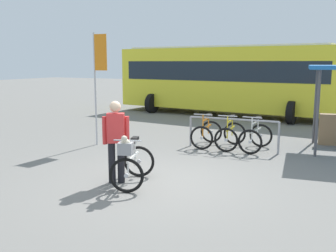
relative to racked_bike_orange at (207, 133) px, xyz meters
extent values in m
plane|color=slate|center=(0.31, -3.62, -0.37)|extent=(80.00, 80.00, 0.00)
cylinder|color=#99999E|center=(-0.41, -0.20, 0.06)|extent=(0.06, 0.06, 0.85)
cylinder|color=#99999E|center=(2.04, -0.08, 0.06)|extent=(0.06, 0.06, 0.85)
cylinder|color=#99999E|center=(0.81, -0.14, 0.48)|extent=(2.45, 0.16, 0.05)
torus|color=black|center=(-0.05, 0.51, -0.04)|extent=(0.66, 0.14, 0.66)
cylinder|color=#B7B7BC|center=(-0.05, 0.51, -0.04)|extent=(0.09, 0.07, 0.08)
torus|color=black|center=(0.05, -0.51, -0.04)|extent=(0.66, 0.14, 0.66)
cylinder|color=#B7B7BC|center=(0.05, -0.51, -0.04)|extent=(0.09, 0.07, 0.08)
cube|color=orange|center=(0.00, 0.00, 0.19)|extent=(0.12, 0.92, 0.04)
cube|color=orange|center=(0.00, -0.05, 0.41)|extent=(0.09, 0.61, 0.04)
cylinder|color=orange|center=(-0.02, 0.18, 0.24)|extent=(0.03, 0.03, 0.55)
cube|color=black|center=(-0.02, 0.18, 0.51)|extent=(0.14, 0.25, 0.06)
cylinder|color=orange|center=(0.04, -0.38, 0.28)|extent=(0.03, 0.03, 0.63)
cylinder|color=#B7B7BC|center=(0.04, -0.38, 0.59)|extent=(0.52, 0.08, 0.03)
torus|color=black|center=(0.66, 0.54, -0.04)|extent=(0.66, 0.11, 0.66)
cylinder|color=#B7B7BC|center=(0.66, 0.54, -0.04)|extent=(0.08, 0.07, 0.08)
torus|color=black|center=(0.74, -0.47, -0.04)|extent=(0.66, 0.11, 0.66)
cylinder|color=#B7B7BC|center=(0.74, -0.47, -0.04)|extent=(0.08, 0.07, 0.08)
cube|color=yellow|center=(0.70, 0.03, 0.19)|extent=(0.10, 0.92, 0.04)
cube|color=yellow|center=(0.70, -0.02, 0.41)|extent=(0.08, 0.61, 0.04)
cylinder|color=yellow|center=(0.69, 0.22, 0.24)|extent=(0.03, 0.03, 0.55)
cube|color=black|center=(0.69, 0.22, 0.51)|extent=(0.14, 0.25, 0.06)
cylinder|color=yellow|center=(0.73, -0.35, 0.28)|extent=(0.03, 0.03, 0.63)
cylinder|color=#B7B7BC|center=(0.73, -0.35, 0.59)|extent=(0.52, 0.07, 0.03)
torus|color=black|center=(1.42, 0.58, -0.04)|extent=(0.66, 0.09, 0.66)
cylinder|color=#B7B7BC|center=(1.42, 0.58, -0.04)|extent=(0.08, 0.06, 0.08)
torus|color=black|center=(1.38, -0.44, -0.04)|extent=(0.66, 0.09, 0.66)
cylinder|color=#B7B7BC|center=(1.38, -0.44, -0.04)|extent=(0.08, 0.06, 0.08)
cube|color=silver|center=(1.40, 0.07, 0.19)|extent=(0.07, 0.92, 0.04)
cube|color=silver|center=(1.40, 0.02, 0.41)|extent=(0.06, 0.61, 0.04)
cylinder|color=silver|center=(1.41, 0.25, 0.24)|extent=(0.03, 0.03, 0.55)
cube|color=black|center=(1.41, 0.25, 0.51)|extent=(0.13, 0.24, 0.06)
cylinder|color=silver|center=(1.38, -0.32, 0.28)|extent=(0.03, 0.03, 0.63)
cylinder|color=#B7B7BC|center=(1.38, -0.32, 0.59)|extent=(0.52, 0.05, 0.03)
torus|color=black|center=(-0.18, -3.46, -0.04)|extent=(0.65, 0.26, 0.66)
cylinder|color=#B7B7BC|center=(-0.18, -3.46, -0.04)|extent=(0.09, 0.08, 0.08)
torus|color=black|center=(0.14, -4.43, -0.04)|extent=(0.65, 0.26, 0.66)
cylinder|color=#B7B7BC|center=(0.14, -4.43, -0.04)|extent=(0.09, 0.08, 0.08)
cube|color=silver|center=(-0.02, -3.94, 0.19)|extent=(0.32, 0.88, 0.04)
cube|color=silver|center=(-0.01, -3.99, 0.41)|extent=(0.22, 0.59, 0.04)
cylinder|color=silver|center=(-0.08, -3.77, 0.24)|extent=(0.03, 0.03, 0.55)
cube|color=black|center=(-0.08, -3.77, 0.51)|extent=(0.19, 0.27, 0.06)
cylinder|color=silver|center=(0.10, -4.31, 0.28)|extent=(0.03, 0.03, 0.63)
cylinder|color=#B7B7BC|center=(0.10, -4.31, 0.59)|extent=(0.50, 0.19, 0.03)
cube|color=gray|center=(0.14, -4.45, 0.47)|extent=(0.31, 0.27, 0.22)
ellipsoid|color=beige|center=(0.14, -4.45, 0.57)|extent=(0.22, 0.21, 0.16)
sphere|color=beige|center=(0.17, -4.52, 0.67)|extent=(0.11, 0.11, 0.11)
cylinder|color=black|center=(-0.45, -4.05, 0.04)|extent=(0.14, 0.14, 0.82)
cylinder|color=black|center=(-0.29, -3.96, 0.04)|extent=(0.14, 0.14, 0.82)
cube|color=red|center=(-0.37, -4.00, 0.74)|extent=(0.39, 0.34, 0.58)
cylinder|color=red|center=(-0.57, -4.09, 0.69)|extent=(0.09, 0.09, 0.55)
cylinder|color=red|center=(-0.19, -3.88, 0.69)|extent=(0.09, 0.09, 0.55)
sphere|color=beige|center=(-0.37, -4.00, 1.16)|extent=(0.22, 0.22, 0.22)
cube|color=yellow|center=(-1.62, 6.69, 1.28)|extent=(10.17, 3.33, 2.70)
cube|color=#19232D|center=(-1.62, 6.69, 1.63)|extent=(9.38, 3.28, 0.84)
cube|color=silver|center=(-1.62, 6.69, 2.67)|extent=(9.16, 3.00, 0.08)
cylinder|color=black|center=(-4.96, 5.71, 0.08)|extent=(0.32, 0.92, 0.90)
cylinder|color=black|center=(-4.75, 8.21, 0.08)|extent=(0.32, 0.92, 0.90)
cylinder|color=black|center=(1.51, 5.17, 0.08)|extent=(0.32, 0.92, 0.90)
cylinder|color=black|center=(1.72, 7.66, 0.08)|extent=(0.32, 0.92, 0.90)
cylinder|color=#4C4C51|center=(2.69, 1.87, 0.73)|extent=(0.07, 0.07, 2.20)
cylinder|color=#4C4C51|center=(2.93, 0.08, 0.73)|extent=(0.07, 0.07, 2.20)
cylinder|color=#B2B2B7|center=(-2.93, -1.26, 1.23)|extent=(0.05, 0.05, 3.20)
cube|color=orange|center=(-2.71, -1.26, 2.28)|extent=(0.40, 0.03, 1.00)
camera|label=1|loc=(3.88, -10.17, 2.02)|focal=41.19mm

